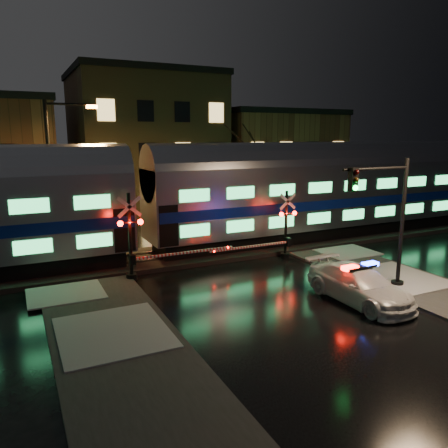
{
  "coord_description": "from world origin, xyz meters",
  "views": [
    {
      "loc": [
        -9.08,
        -16.75,
        6.55
      ],
      "look_at": [
        0.27,
        2.5,
        2.2
      ],
      "focal_mm": 35.0,
      "sensor_mm": 36.0,
      "label": 1
    }
  ],
  "objects_px": {
    "crossing_signal_right": "(281,232)",
    "crossing_signal_left": "(139,244)",
    "police_car": "(359,285)",
    "streetlight": "(55,167)",
    "traffic_light": "(388,222)"
  },
  "relations": [
    {
      "from": "crossing_signal_right",
      "to": "crossing_signal_left",
      "type": "xyz_separation_m",
      "value": [
        -7.7,
        0.01,
        0.16
      ]
    },
    {
      "from": "police_car",
      "to": "crossing_signal_left",
      "type": "height_order",
      "value": "crossing_signal_left"
    },
    {
      "from": "crossing_signal_left",
      "to": "streetlight",
      "type": "height_order",
      "value": "streetlight"
    },
    {
      "from": "traffic_light",
      "to": "crossing_signal_left",
      "type": "bearing_deg",
      "value": 133.78
    },
    {
      "from": "traffic_light",
      "to": "streetlight",
      "type": "relative_size",
      "value": 0.67
    },
    {
      "from": "police_car",
      "to": "crossing_signal_right",
      "type": "distance_m",
      "value": 6.59
    },
    {
      "from": "crossing_signal_right",
      "to": "streetlight",
      "type": "distance_m",
      "value": 12.85
    },
    {
      "from": "crossing_signal_right",
      "to": "streetlight",
      "type": "height_order",
      "value": "streetlight"
    },
    {
      "from": "crossing_signal_left",
      "to": "traffic_light",
      "type": "relative_size",
      "value": 1.02
    },
    {
      "from": "crossing_signal_left",
      "to": "streetlight",
      "type": "xyz_separation_m",
      "value": [
        -2.74,
        6.7,
        3.19
      ]
    },
    {
      "from": "police_car",
      "to": "streetlight",
      "type": "xyz_separation_m",
      "value": [
        -9.89,
        13.22,
        4.15
      ]
    },
    {
      "from": "police_car",
      "to": "traffic_light",
      "type": "bearing_deg",
      "value": 14.09
    },
    {
      "from": "crossing_signal_left",
      "to": "streetlight",
      "type": "distance_m",
      "value": 7.9
    },
    {
      "from": "traffic_light",
      "to": "streetlight",
      "type": "xyz_separation_m",
      "value": [
        -11.75,
        12.7,
        1.87
      ]
    },
    {
      "from": "police_car",
      "to": "crossing_signal_left",
      "type": "distance_m",
      "value": 9.72
    }
  ]
}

